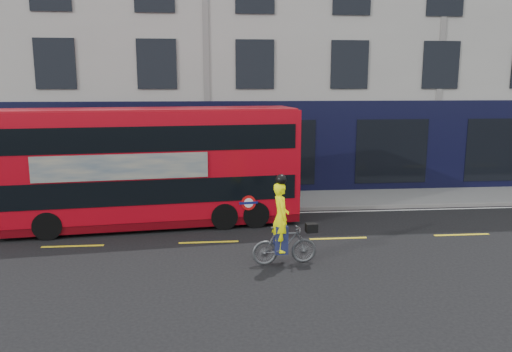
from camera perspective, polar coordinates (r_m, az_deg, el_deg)
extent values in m
plane|color=black|center=(13.86, -5.42, -9.47)|extent=(120.00, 120.00, 0.00)
cube|color=slate|center=(20.08, -5.44, -2.95)|extent=(60.00, 3.00, 0.12)
cube|color=slate|center=(18.62, -5.44, -4.01)|extent=(60.00, 0.12, 0.13)
cube|color=#A6A39C|center=(26.17, -5.75, 16.58)|extent=(50.00, 10.00, 15.00)
cube|color=black|center=(21.18, -5.54, 3.10)|extent=(50.00, 0.08, 4.00)
cube|color=silver|center=(18.34, -5.44, -4.43)|extent=(58.00, 0.10, 0.01)
cube|color=#AE0613|center=(16.92, -11.92, 1.50)|extent=(9.88, 3.26, 3.48)
cube|color=#570309|center=(17.31, -11.68, -4.63)|extent=(9.87, 3.21, 0.26)
cube|color=black|center=(17.06, -11.82, -1.06)|extent=(9.50, 3.26, 0.79)
cube|color=black|center=(16.81, -12.03, 4.54)|extent=(9.50, 3.26, 0.79)
cube|color=maroon|center=(16.74, -12.15, 7.45)|extent=(9.67, 3.15, 0.07)
cube|color=black|center=(17.71, 4.12, -0.43)|extent=(0.26, 1.97, 0.79)
cube|color=black|center=(17.47, 4.19, 4.97)|extent=(0.26, 1.97, 0.79)
cube|color=tan|center=(15.82, -15.12, 0.98)|extent=(5.26, 0.62, 0.79)
cylinder|color=red|center=(16.33, -0.85, -3.09)|extent=(0.49, 0.07, 0.49)
cylinder|color=white|center=(16.33, -0.85, -3.09)|extent=(0.32, 0.05, 0.32)
cube|color=#0C1459|center=(16.32, -0.85, -3.10)|extent=(0.62, 0.09, 0.08)
cylinder|color=black|center=(17.57, -0.70, -3.59)|extent=(1.12, 2.34, 0.88)
cylinder|color=black|center=(17.40, -4.13, -3.75)|extent=(1.12, 2.34, 0.88)
cylinder|color=black|center=(17.57, -22.13, -4.38)|extent=(1.12, 2.34, 0.88)
imported|color=#4D4F52|center=(13.33, 3.27, -7.89)|extent=(1.77, 0.63, 1.04)
imported|color=#FBFF02|center=(13.08, 2.85, -4.71)|extent=(0.49, 0.70, 1.83)
cube|color=black|center=(13.38, 6.35, -5.90)|extent=(0.32, 0.26, 0.24)
cube|color=#1A2047|center=(13.25, 2.83, -7.18)|extent=(0.36, 0.43, 0.76)
sphere|color=black|center=(12.86, 2.89, -0.41)|extent=(0.28, 0.28, 0.28)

